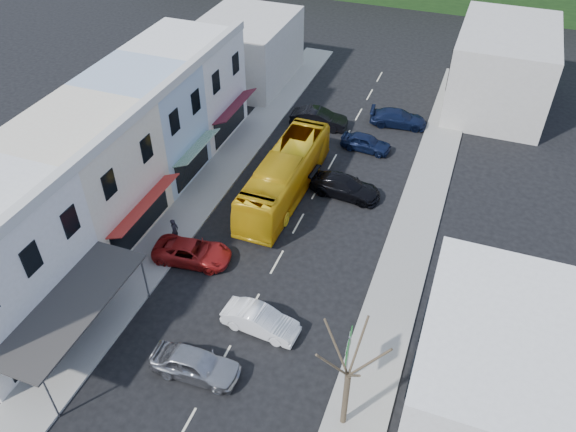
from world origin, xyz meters
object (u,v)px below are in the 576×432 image
object	(u,v)px
car_red	(192,252)
traffic_signal	(450,70)
direction_sign	(347,360)
street_tree	(348,375)
car_white	(260,321)
car_silver	(196,365)
pedestrian_left	(175,231)
bus	(285,177)

from	to	relation	value
car_red	traffic_signal	size ratio (longest dim) A/B	1.02
car_red	direction_sign	size ratio (longest dim) A/B	1.30
street_tree	traffic_signal	distance (m)	36.15
car_white	direction_sign	world-z (taller)	direction_sign
car_silver	traffic_signal	xyz separation A→B (m)	(7.48, 36.07, 1.55)
direction_sign	traffic_signal	size ratio (longest dim) A/B	0.78
car_silver	car_red	bearing A→B (deg)	26.47
car_silver	direction_sign	distance (m)	7.68
car_silver	direction_sign	size ratio (longest dim) A/B	1.25
pedestrian_left	street_tree	world-z (taller)	street_tree
bus	pedestrian_left	xyz separation A→B (m)	(-4.81, -7.32, -0.55)
pedestrian_left	traffic_signal	bearing A→B (deg)	-31.70
car_silver	car_red	distance (m)	8.49
traffic_signal	bus	bearing A→B (deg)	66.04
car_silver	car_white	bearing A→B (deg)	-30.07
car_red	pedestrian_left	size ratio (longest dim) A/B	2.71
car_silver	traffic_signal	size ratio (longest dim) A/B	0.98
car_silver	car_white	world-z (taller)	same
car_white	pedestrian_left	xyz separation A→B (m)	(-7.90, 4.70, 0.30)
direction_sign	car_white	bearing A→B (deg)	157.28
car_silver	car_red	size ratio (longest dim) A/B	0.96
bus	car_white	size ratio (longest dim) A/B	2.64
bus	car_red	distance (m)	8.96
bus	car_red	size ratio (longest dim) A/B	2.52
car_red	traffic_signal	world-z (taller)	traffic_signal
car_white	car_red	world-z (taller)	same
car_white	direction_sign	size ratio (longest dim) A/B	1.25
car_white	street_tree	world-z (taller)	street_tree
pedestrian_left	direction_sign	xyz separation A→B (m)	(13.20, -6.31, 0.77)
street_tree	pedestrian_left	bearing A→B (deg)	148.11
street_tree	traffic_signal	xyz separation A→B (m)	(-0.33, 36.12, -1.55)
bus	car_silver	distance (m)	15.88
direction_sign	traffic_signal	world-z (taller)	traffic_signal
direction_sign	car_red	bearing A→B (deg)	149.60
car_silver	car_white	size ratio (longest dim) A/B	1.00
car_red	pedestrian_left	bearing A→B (deg)	51.75
bus	street_tree	size ratio (longest dim) A/B	1.53
car_silver	pedestrian_left	distance (m)	10.36
street_tree	car_silver	bearing A→B (deg)	179.66
direction_sign	pedestrian_left	bearing A→B (deg)	148.70
direction_sign	street_tree	distance (m)	3.07
car_silver	pedestrian_left	bearing A→B (deg)	32.30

